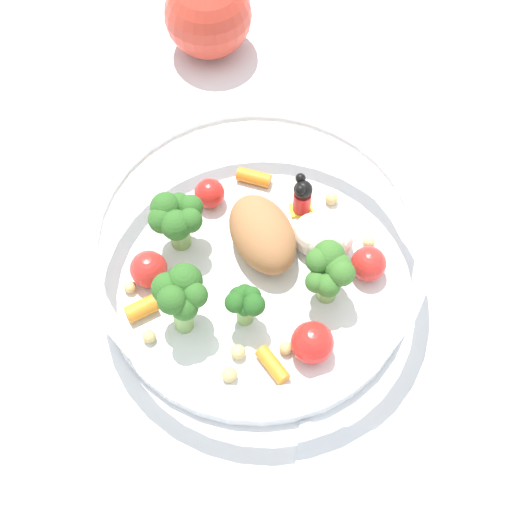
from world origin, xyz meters
name	(u,v)px	position (x,y,z in m)	size (l,w,h in m)	color
ground_plane	(251,288)	(0.00, 0.00, 0.00)	(2.40, 2.40, 0.00)	white
food_container	(259,256)	(0.00, -0.01, 0.03)	(0.25, 0.25, 0.07)	white
loose_apple	(208,15)	(0.17, -0.20, 0.04)	(0.08, 0.08, 0.09)	#BC3828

